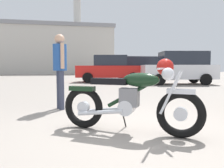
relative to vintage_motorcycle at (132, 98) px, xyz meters
name	(u,v)px	position (x,y,z in m)	size (l,w,h in m)	color
ground_plane	(128,131)	(-0.05, 0.06, -0.49)	(80.00, 80.00, 0.00)	gray
vintage_motorcycle	(132,98)	(0.00, 0.00, 0.00)	(1.89, 1.08, 1.07)	black
bystander	(60,63)	(-1.20, 2.02, 0.53)	(0.30, 0.43, 1.66)	#383D51
white_estate_far	(111,69)	(1.04, 11.17, 0.34)	(4.41, 2.40, 1.67)	black
silver_sedan_mid	(180,68)	(4.59, 8.94, 0.43)	(4.05, 2.12, 1.78)	black
dark_sedan_left	(142,67)	(3.81, 14.25, 0.45)	(4.84, 2.29, 1.74)	black
industrial_building	(47,51)	(-6.02, 32.41, 2.93)	(19.41, 12.68, 13.26)	beige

